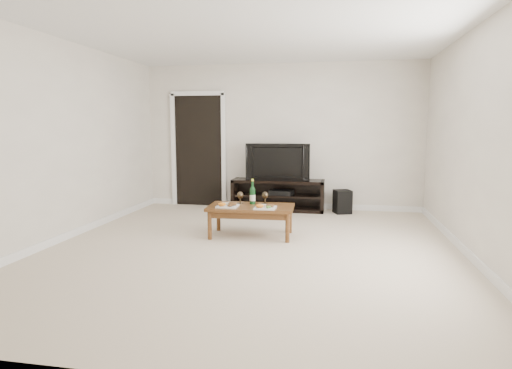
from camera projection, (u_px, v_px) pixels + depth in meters
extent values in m
plane|color=beige|center=(252.00, 249.00, 5.21)|extent=(5.50, 5.50, 0.00)
cube|color=beige|center=(281.00, 137.00, 7.74)|extent=(5.00, 0.04, 2.60)
cube|color=white|center=(251.00, 26.00, 4.86)|extent=(5.00, 5.50, 0.04)
cube|color=black|center=(199.00, 151.00, 8.02)|extent=(0.90, 0.02, 2.05)
cube|color=black|center=(278.00, 195.00, 7.61)|extent=(1.63, 0.45, 0.55)
imported|color=black|center=(278.00, 162.00, 7.53)|extent=(1.12, 0.18, 0.64)
cube|color=black|center=(281.00, 192.00, 7.58)|extent=(0.43, 0.35, 0.08)
cube|color=black|center=(342.00, 202.00, 7.36)|extent=(0.34, 0.34, 0.40)
cube|color=brown|center=(251.00, 221.00, 5.81)|extent=(1.17, 0.67, 0.42)
cube|color=white|center=(228.00, 204.00, 5.71)|extent=(0.27, 0.27, 0.07)
cube|color=white|center=(265.00, 206.00, 5.59)|extent=(0.27, 0.27, 0.07)
cylinder|color=#0E3616|center=(253.00, 191.00, 5.89)|extent=(0.07, 0.07, 0.35)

